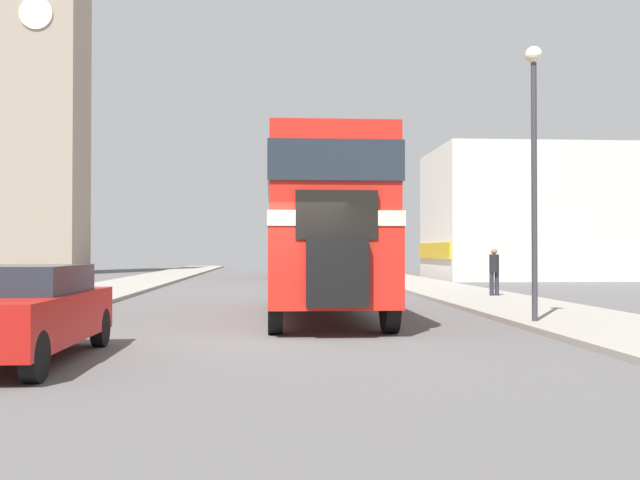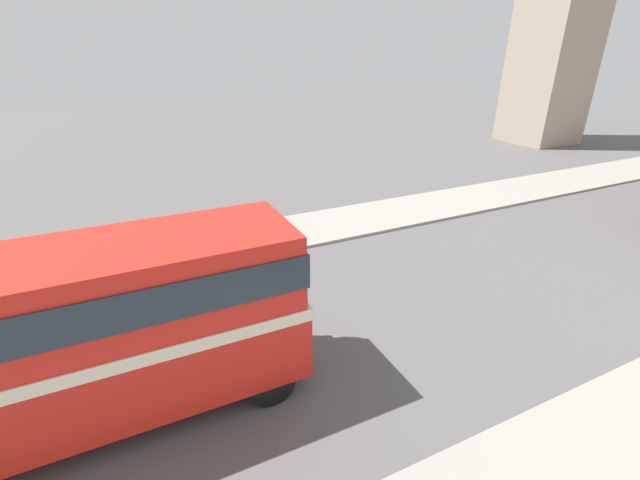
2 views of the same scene
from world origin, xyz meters
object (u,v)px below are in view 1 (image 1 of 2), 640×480
Objects in this scene: car_parked_near at (20,311)px; church_tower at (47,53)px; bus_distant at (293,237)px; pedestrian_walking at (494,269)px; double_decker_bus at (320,218)px; street_lamp at (534,141)px.

car_parked_near is 45.71m from church_tower.
bus_distant is at bearing -22.54° from church_tower.
church_tower is (-17.40, 7.22, 13.29)m from bus_distant.
bus_distant is 22.20m from pedestrian_walking.
car_parked_near is 2.66× the size of pedestrian_walking.
church_tower is (-23.50, 28.51, 14.79)m from pedestrian_walking.
bus_distant is 34.50m from car_parked_near.
double_decker_bus is 1.60× the size of street_lamp.
church_tower is at bearing 120.26° from street_lamp.
car_parked_near is 0.14× the size of church_tower.
bus_distant is (0.14, 27.17, 0.10)m from double_decker_bus.
double_decker_bus is 8.69m from pedestrian_walking.
church_tower reaches higher than double_decker_bus.
double_decker_bus is 40.74m from church_tower.
car_parked_near is 16.92m from pedestrian_walking.
car_parked_near is 10.63m from street_lamp.
pedestrian_walking is at bearing 49.19° from car_parked_near.
double_decker_bus is at bearing -136.70° from pedestrian_walking.
bus_distant is at bearing 105.98° from pedestrian_walking.
church_tower is at bearing 129.49° from pedestrian_walking.
street_lamp is (-1.85, -8.59, 2.94)m from pedestrian_walking.
pedestrian_walking is at bearing 77.85° from street_lamp.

